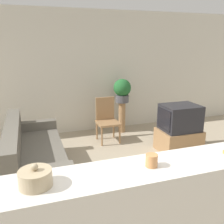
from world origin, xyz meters
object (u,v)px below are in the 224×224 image
(decorative_bowl, at_px, (35,178))
(television, at_px, (180,118))
(potted_plant, at_px, (122,90))
(couch, at_px, (34,159))
(wooden_chair, at_px, (107,118))

(decorative_bowl, bearing_deg, television, 40.33)
(television, xyz_separation_m, potted_plant, (-0.63, 1.33, 0.33))
(couch, bearing_deg, decorative_bowl, -89.67)
(couch, relative_size, decorative_bowl, 8.97)
(couch, xyz_separation_m, wooden_chair, (1.51, 1.13, 0.18))
(wooden_chair, relative_size, potted_plant, 1.73)
(couch, distance_m, wooden_chair, 1.89)
(potted_plant, height_order, decorative_bowl, potted_plant)
(decorative_bowl, bearing_deg, potted_plant, 60.85)
(decorative_bowl, bearing_deg, wooden_chair, 64.75)
(television, height_order, wooden_chair, wooden_chair)
(couch, xyz_separation_m, decorative_bowl, (0.01, -2.05, 0.81))
(couch, relative_size, wooden_chair, 2.21)
(couch, height_order, wooden_chair, wooden_chair)
(couch, distance_m, potted_plant, 2.59)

